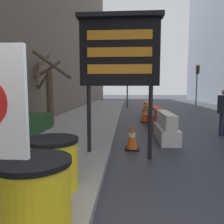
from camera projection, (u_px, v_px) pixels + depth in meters
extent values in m
cube|color=#1E421E|center=(0.00, 135.00, 6.01)|extent=(0.90, 5.94, 0.60)
cylinder|color=#4C3D2D|center=(50.00, 99.00, 9.45)|extent=(0.29, 0.29, 2.27)
cylinder|color=#4C3D2D|center=(38.00, 67.00, 9.71)|extent=(0.70, 1.45, 1.24)
cylinder|color=#4C3D2D|center=(53.00, 65.00, 8.63)|extent=(1.32, 1.01, 1.11)
cylinder|color=#4C3D2D|center=(48.00, 69.00, 9.83)|extent=(1.07, 0.67, 0.87)
cylinder|color=#4C3D2D|center=(46.00, 77.00, 9.66)|extent=(0.69, 0.66, 1.16)
cylinder|color=#4C3D2D|center=(38.00, 74.00, 9.25)|extent=(0.36, 0.96, 1.15)
cylinder|color=yellow|center=(35.00, 197.00, 2.41)|extent=(0.78, 0.78, 0.74)
cylinder|color=black|center=(34.00, 162.00, 2.37)|extent=(0.81, 0.81, 0.06)
cylinder|color=yellow|center=(53.00, 165.00, 3.40)|extent=(0.78, 0.78, 0.74)
cylinder|color=black|center=(52.00, 140.00, 3.36)|extent=(0.81, 0.81, 0.06)
cylinder|color=black|center=(89.00, 122.00, 5.38)|extent=(0.10, 0.10, 1.79)
cylinder|color=black|center=(150.00, 123.00, 5.28)|extent=(0.10, 0.10, 1.79)
cube|color=black|center=(120.00, 53.00, 5.15)|extent=(1.87, 0.24, 1.54)
cube|color=black|center=(120.00, 16.00, 4.99)|extent=(1.99, 0.34, 0.10)
cube|color=orange|center=(119.00, 35.00, 4.98)|extent=(1.50, 0.02, 0.22)
cube|color=orange|center=(119.00, 52.00, 5.02)|extent=(1.50, 0.02, 0.22)
cube|color=orange|center=(119.00, 69.00, 5.07)|extent=(1.50, 0.02, 0.22)
cube|color=silver|center=(166.00, 133.00, 7.33)|extent=(0.58, 2.04, 0.46)
cube|color=silver|center=(166.00, 119.00, 7.28)|extent=(0.35, 2.04, 0.46)
cube|color=white|center=(160.00, 119.00, 7.29)|extent=(0.02, 1.63, 0.23)
cube|color=red|center=(156.00, 122.00, 9.76)|extent=(0.62, 2.14, 0.45)
cube|color=red|center=(156.00, 112.00, 9.71)|extent=(0.37, 2.14, 0.45)
cube|color=white|center=(152.00, 112.00, 9.72)|extent=(0.02, 1.71, 0.23)
cube|color=orange|center=(150.00, 116.00, 12.18)|extent=(0.52, 1.91, 0.38)
cube|color=orange|center=(151.00, 109.00, 12.14)|extent=(0.31, 1.91, 0.38)
cube|color=white|center=(148.00, 109.00, 12.15)|extent=(0.02, 1.53, 0.19)
cube|color=orange|center=(147.00, 112.00, 14.39)|extent=(0.52, 1.63, 0.43)
cube|color=orange|center=(147.00, 105.00, 14.35)|extent=(0.31, 1.63, 0.43)
cube|color=white|center=(144.00, 105.00, 14.36)|extent=(0.02, 1.30, 0.21)
cube|color=black|center=(132.00, 149.00, 6.18)|extent=(0.41, 0.41, 0.04)
cone|color=#EA560F|center=(132.00, 136.00, 6.15)|extent=(0.32, 0.32, 0.68)
cylinder|color=white|center=(132.00, 135.00, 6.14)|extent=(0.19, 0.19, 0.10)
cube|color=black|center=(148.00, 122.00, 11.28)|extent=(0.36, 0.36, 0.04)
cone|color=#EA560F|center=(148.00, 116.00, 11.25)|extent=(0.29, 0.29, 0.61)
cylinder|color=white|center=(148.00, 115.00, 11.25)|extent=(0.17, 0.17, 0.08)
cube|color=black|center=(144.00, 122.00, 11.26)|extent=(0.41, 0.41, 0.04)
cone|color=#EA560F|center=(144.00, 115.00, 11.22)|extent=(0.33, 0.33, 0.69)
cylinder|color=white|center=(144.00, 114.00, 11.22)|extent=(0.19, 0.19, 0.10)
cylinder|color=#2D2D30|center=(127.00, 84.00, 19.18)|extent=(0.12, 0.12, 4.27)
cube|color=black|center=(127.00, 64.00, 18.84)|extent=(0.28, 0.28, 0.84)
sphere|color=#360605|center=(127.00, 60.00, 18.66)|extent=(0.15, 0.15, 0.15)
sphere|color=#392C06|center=(127.00, 64.00, 18.69)|extent=(0.15, 0.15, 0.15)
sphere|color=green|center=(127.00, 67.00, 18.72)|extent=(0.15, 0.15, 0.15)
cylinder|color=#2D2D30|center=(197.00, 86.00, 22.16)|extent=(0.12, 0.12, 4.06)
cube|color=black|center=(198.00, 70.00, 21.83)|extent=(0.28, 0.28, 0.84)
sphere|color=red|center=(198.00, 67.00, 21.65)|extent=(0.15, 0.15, 0.15)
sphere|color=#392C06|center=(198.00, 69.00, 21.68)|extent=(0.15, 0.15, 0.15)
sphere|color=black|center=(198.00, 72.00, 21.71)|extent=(0.15, 0.15, 0.15)
cylinder|color=#23283D|center=(221.00, 124.00, 7.99)|extent=(0.14, 0.14, 0.83)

